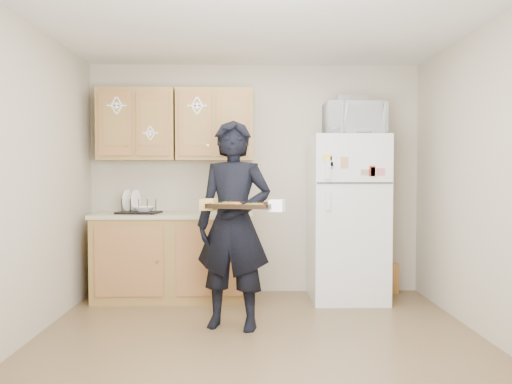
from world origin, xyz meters
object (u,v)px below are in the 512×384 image
at_px(person, 234,225).
at_px(microwave, 354,119).
at_px(baking_tray, 242,206).
at_px(dish_rack, 139,206).
at_px(refrigerator, 347,218).

height_order(person, microwave, microwave).
xyz_separation_m(person, baking_tray, (0.08, -0.29, 0.18)).
height_order(baking_tray, dish_rack, baking_tray).
distance_m(baking_tray, dish_rack, 1.63).
distance_m(person, microwave, 1.80).
xyz_separation_m(person, microwave, (1.21, 0.89, 0.99)).
xyz_separation_m(microwave, dish_rack, (-2.21, 0.04, -0.88)).
height_order(person, baking_tray, person).
bearing_deg(microwave, person, -144.69).
distance_m(person, dish_rack, 1.37).
relative_size(refrigerator, person, 0.97).
bearing_deg(refrigerator, person, -140.78).
height_order(person, dish_rack, person).
distance_m(microwave, dish_rack, 2.38).
bearing_deg(person, baking_tray, -60.73).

